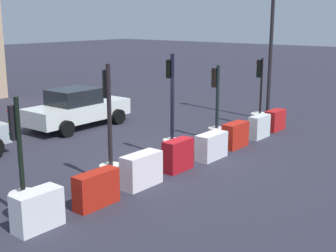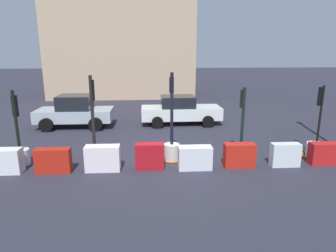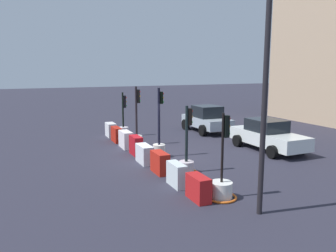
{
  "view_description": "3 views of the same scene",
  "coord_description": "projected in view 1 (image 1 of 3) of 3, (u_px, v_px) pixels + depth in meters",
  "views": [
    {
      "loc": [
        -10.63,
        -8.28,
        4.23
      ],
      "look_at": [
        -0.56,
        -0.24,
        1.18
      ],
      "focal_mm": 48.92,
      "sensor_mm": 36.0,
      "label": 1
    },
    {
      "loc": [
        -0.84,
        -10.3,
        3.94
      ],
      "look_at": [
        -0.06,
        0.35,
        1.22
      ],
      "focal_mm": 31.67,
      "sensor_mm": 36.0,
      "label": 2
    },
    {
      "loc": [
        14.26,
        -5.73,
        4.09
      ],
      "look_at": [
        0.22,
        0.46,
        1.46
      ],
      "focal_mm": 36.35,
      "sensor_mm": 36.0,
      "label": 3
    }
  ],
  "objects": [
    {
      "name": "car_white_van",
      "position": [
        77.0,
        108.0,
        18.06
      ],
      "size": [
        4.34,
        2.05,
        1.55
      ],
      "color": "silver",
      "rests_on": "ground_plane"
    },
    {
      "name": "construction_barrier_6",
      "position": [
        259.0,
        127.0,
        16.48
      ],
      "size": [
        1.0,
        0.38,
        0.82
      ],
      "color": "silver",
      "rests_on": "ground_plane"
    },
    {
      "name": "traffic_light_1",
      "position": [
        111.0,
        164.0,
        11.85
      ],
      "size": [
        0.85,
        0.85,
        3.14
      ],
      "color": "silver",
      "rests_on": "ground_plane"
    },
    {
      "name": "construction_barrier_0",
      "position": [
        38.0,
        210.0,
        9.33
      ],
      "size": [
        1.03,
        0.49,
        0.83
      ],
      "color": "silver",
      "rests_on": "ground_plane"
    },
    {
      "name": "construction_barrier_1",
      "position": [
        96.0,
        189.0,
        10.46
      ],
      "size": [
        1.14,
        0.39,
        0.83
      ],
      "color": "#B41F12",
      "rests_on": "ground_plane"
    },
    {
      "name": "traffic_light_4",
      "position": [
        260.0,
        117.0,
        18.2
      ],
      "size": [
        1.0,
        1.0,
        2.73
      ],
      "color": "silver",
      "rests_on": "ground_plane"
    },
    {
      "name": "construction_barrier_7",
      "position": [
        275.0,
        120.0,
        17.62
      ],
      "size": [
        0.98,
        0.44,
        0.79
      ],
      "color": "red",
      "rests_on": "ground_plane"
    },
    {
      "name": "traffic_light_0",
      "position": [
        23.0,
        194.0,
        9.88
      ],
      "size": [
        0.62,
        0.62,
        2.66
      ],
      "color": "silver",
      "rests_on": "ground_plane"
    },
    {
      "name": "construction_barrier_3",
      "position": [
        178.0,
        155.0,
        12.93
      ],
      "size": [
        0.98,
        0.42,
        0.9
      ],
      "color": "#AD131C",
      "rests_on": "ground_plane"
    },
    {
      "name": "construction_barrier_4",
      "position": [
        211.0,
        146.0,
        14.04
      ],
      "size": [
        1.14,
        0.49,
        0.8
      ],
      "color": "silver",
      "rests_on": "ground_plane"
    },
    {
      "name": "traffic_light_2",
      "position": [
        172.0,
        140.0,
        14.05
      ],
      "size": [
        0.84,
        0.84,
        3.21
      ],
      "color": "silver",
      "rests_on": "ground_plane"
    },
    {
      "name": "construction_barrier_2",
      "position": [
        141.0,
        170.0,
        11.72
      ],
      "size": [
        1.16,
        0.48,
        0.87
      ],
      "color": "white",
      "rests_on": "ground_plane"
    },
    {
      "name": "street_lamp_post",
      "position": [
        272.0,
        20.0,
        18.64
      ],
      "size": [
        0.36,
        0.36,
        6.97
      ],
      "color": "black",
      "rests_on": "ground_plane"
    },
    {
      "name": "traffic_light_3",
      "position": [
        216.0,
        126.0,
        16.13
      ],
      "size": [
        0.87,
        0.87,
        2.66
      ],
      "color": "silver",
      "rests_on": "ground_plane"
    },
    {
      "name": "construction_barrier_5",
      "position": [
        235.0,
        135.0,
        15.27
      ],
      "size": [
        1.06,
        0.45,
        0.84
      ],
      "color": "red",
      "rests_on": "ground_plane"
    },
    {
      "name": "ground_plane",
      "position": [
        173.0,
        159.0,
        14.09
      ],
      "size": [
        120.0,
        120.0,
        0.0
      ],
      "primitive_type": "plane",
      "color": "#2A2937"
    }
  ]
}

